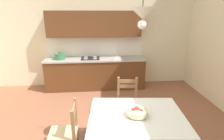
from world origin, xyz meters
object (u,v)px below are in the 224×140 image
at_px(dining_chair_tv_side, 66,134).
at_px(dining_chair_kitchen_side, 127,103).
at_px(kitchen_cabinetry, 95,60).
at_px(dining_table, 136,122).
at_px(fruit_bowl, 137,112).
at_px(pendant_lamp, 142,14).

bearing_deg(dining_chair_tv_side, dining_chair_kitchen_side, 38.71).
relative_size(dining_chair_kitchen_side, dining_chair_tv_side, 1.00).
bearing_deg(dining_chair_tv_side, kitchen_cabinetry, 80.92).
xyz_separation_m(kitchen_cabinetry, dining_table, (0.60, -2.80, -0.22)).
bearing_deg(dining_chair_kitchen_side, dining_table, -91.96).
bearing_deg(fruit_bowl, pendant_lamp, 70.49).
height_order(dining_table, dining_chair_kitchen_side, dining_chair_kitchen_side).
distance_m(kitchen_cabinetry, dining_chair_tv_side, 2.79).
height_order(dining_chair_kitchen_side, dining_chair_tv_side, same).
xyz_separation_m(fruit_bowl, pendant_lamp, (0.03, 0.08, 1.33)).
height_order(kitchen_cabinetry, pendant_lamp, pendant_lamp).
height_order(fruit_bowl, pendant_lamp, pendant_lamp).
bearing_deg(dining_chair_kitchen_side, pendant_lamp, -90.59).
xyz_separation_m(kitchen_cabinetry, dining_chair_tv_side, (-0.44, -2.73, -0.41)).
height_order(kitchen_cabinetry, dining_table, kitchen_cabinetry).
bearing_deg(dining_chair_tv_side, pendant_lamp, -0.60).
height_order(dining_chair_kitchen_side, pendant_lamp, pendant_lamp).
bearing_deg(dining_table, pendant_lamp, 68.20).
xyz_separation_m(dining_chair_kitchen_side, fruit_bowl, (-0.04, -0.95, 0.37)).
bearing_deg(kitchen_cabinetry, dining_chair_tv_side, -99.08).
height_order(dining_chair_kitchen_side, fruit_bowl, dining_chair_kitchen_side).
bearing_deg(fruit_bowl, dining_chair_kitchen_side, 87.80).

